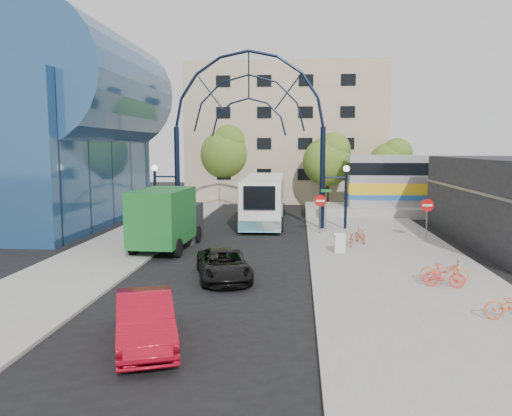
# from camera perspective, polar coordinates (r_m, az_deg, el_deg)

# --- Properties ---
(ground) EXTENTS (120.00, 120.00, 0.00)m
(ground) POSITION_cam_1_polar(r_m,az_deg,el_deg) (21.05, -4.65, -8.56)
(ground) COLOR black
(ground) RESTS_ON ground
(sidewalk_east) EXTENTS (8.00, 56.00, 0.12)m
(sidewalk_east) POSITION_cam_1_polar(r_m,az_deg,el_deg) (25.06, 15.42, -6.13)
(sidewalk_east) COLOR gray
(sidewalk_east) RESTS_ON ground
(plaza_west) EXTENTS (5.00, 50.00, 0.12)m
(plaza_west) POSITION_cam_1_polar(r_m,az_deg,el_deg) (28.38, -15.69, -4.62)
(plaza_west) COLOR gray
(plaza_west) RESTS_ON ground
(gateway_arch) EXTENTS (13.64, 0.44, 12.10)m
(gateway_arch) POSITION_cam_1_polar(r_m,az_deg,el_deg) (34.30, -0.83, 11.85)
(gateway_arch) COLOR black
(gateway_arch) RESTS_ON ground
(stop_sign) EXTENTS (0.80, 0.07, 2.50)m
(stop_sign) POSITION_cam_1_polar(r_m,az_deg,el_deg) (32.23, 7.35, 0.42)
(stop_sign) COLOR slate
(stop_sign) RESTS_ON sidewalk_east
(do_not_enter_sign) EXTENTS (0.76, 0.07, 2.48)m
(do_not_enter_sign) POSITION_cam_1_polar(r_m,az_deg,el_deg) (31.15, 18.97, -0.15)
(do_not_enter_sign) COLOR slate
(do_not_enter_sign) RESTS_ON sidewalk_east
(street_name_sign) EXTENTS (0.70, 0.70, 2.80)m
(street_name_sign) POSITION_cam_1_polar(r_m,az_deg,el_deg) (32.83, 8.01, 0.77)
(street_name_sign) COLOR slate
(street_name_sign) RESTS_ON sidewalk_east
(sandwich_board) EXTENTS (0.55, 0.61, 0.99)m
(sandwich_board) POSITION_cam_1_polar(r_m,az_deg,el_deg) (26.52, 9.58, -3.75)
(sandwich_board) COLOR white
(sandwich_board) RESTS_ON sidewalk_east
(transit_hall) EXTENTS (16.50, 18.00, 14.50)m
(transit_hall) POSITION_cam_1_polar(r_m,az_deg,el_deg) (39.71, -23.44, 7.93)
(transit_hall) COLOR navy
(transit_hall) RESTS_ON ground
(apartment_block) EXTENTS (20.00, 12.10, 14.00)m
(apartment_block) POSITION_cam_1_polar(r_m,az_deg,el_deg) (55.01, 3.48, 8.36)
(apartment_block) COLOR tan
(apartment_block) RESTS_ON ground
(train_platform) EXTENTS (32.00, 5.00, 0.80)m
(train_platform) POSITION_cam_1_polar(r_m,az_deg,el_deg) (45.45, 26.28, -0.38)
(train_platform) COLOR gray
(train_platform) RESTS_ON ground
(train_car) EXTENTS (25.10, 3.05, 4.20)m
(train_car) POSITION_cam_1_polar(r_m,az_deg,el_deg) (45.24, 26.45, 2.77)
(train_car) COLOR #B7B7BC
(train_car) RESTS_ON train_platform
(tree_north_a) EXTENTS (4.48, 4.48, 7.00)m
(tree_north_a) POSITION_cam_1_polar(r_m,az_deg,el_deg) (46.02, 8.33, 5.60)
(tree_north_a) COLOR #382314
(tree_north_a) RESTS_ON ground
(tree_north_b) EXTENTS (5.12, 5.12, 8.00)m
(tree_north_b) POSITION_cam_1_polar(r_m,az_deg,el_deg) (50.46, -3.41, 6.52)
(tree_north_b) COLOR #382314
(tree_north_b) RESTS_ON ground
(tree_north_c) EXTENTS (4.16, 4.16, 6.50)m
(tree_north_c) POSITION_cam_1_polar(r_m,az_deg,el_deg) (48.73, 15.28, 5.11)
(tree_north_c) COLOR #382314
(tree_north_c) RESTS_ON ground
(city_bus) EXTENTS (3.13, 12.53, 3.42)m
(city_bus) POSITION_cam_1_polar(r_m,az_deg,el_deg) (37.74, 0.97, 1.11)
(city_bus) COLOR white
(city_bus) RESTS_ON ground
(green_truck) EXTENTS (2.87, 6.85, 3.40)m
(green_truck) POSITION_cam_1_polar(r_m,az_deg,el_deg) (28.09, -10.05, -1.19)
(green_truck) COLOR black
(green_truck) RESTS_ON ground
(black_suv) EXTENTS (3.17, 4.91, 1.26)m
(black_suv) POSITION_cam_1_polar(r_m,az_deg,el_deg) (21.52, -3.72, -6.47)
(black_suv) COLOR black
(black_suv) RESTS_ON ground
(red_sedan) EXTENTS (2.94, 4.71, 1.47)m
(red_sedan) POSITION_cam_1_polar(r_m,az_deg,el_deg) (14.88, -12.56, -12.38)
(red_sedan) COLOR #9F091C
(red_sedan) RESTS_ON ground
(bike_near_a) EXTENTS (0.70, 1.61, 0.82)m
(bike_near_a) POSITION_cam_1_polar(r_m,az_deg,el_deg) (28.61, 10.87, -3.43)
(bike_near_a) COLOR #CB4528
(bike_near_a) RESTS_ON sidewalk_east
(bike_near_b) EXTENTS (0.85, 1.55, 0.90)m
(bike_near_b) POSITION_cam_1_polar(r_m,az_deg,el_deg) (29.48, 11.82, -3.07)
(bike_near_b) COLOR #DC582C
(bike_near_b) RESTS_ON sidewalk_east
(bike_far_a) EXTENTS (1.97, 0.94, 0.99)m
(bike_far_a) POSITION_cam_1_polar(r_m,az_deg,el_deg) (21.93, 20.72, -6.69)
(bike_far_a) COLOR #D2672A
(bike_far_a) RESTS_ON sidewalk_east
(bike_far_b) EXTENTS (1.63, 0.72, 0.95)m
(bike_far_b) POSITION_cam_1_polar(r_m,az_deg,el_deg) (21.21, 20.71, -7.21)
(bike_far_b) COLOR red
(bike_far_b) RESTS_ON sidewalk_east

